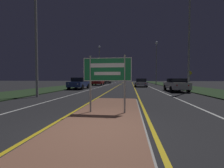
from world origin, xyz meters
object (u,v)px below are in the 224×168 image
object	(u,v)px
highway_sign	(107,72)
streetlight_left_near	(36,4)
car_receding_1	(141,82)
car_approaching_1	(98,82)
streetlight_right_near	(189,27)
streetlight_right_far	(156,56)
car_approaching_0	(79,83)
car_approaching_2	(107,81)
car_receding_0	(176,84)
streetlight_left_far	(99,60)
warning_sign	(190,78)

from	to	relation	value
highway_sign	streetlight_left_near	distance (m)	9.49
car_receding_1	car_approaching_1	xyz separation A→B (m)	(-8.45, 4.85, 0.04)
highway_sign	streetlight_right_near	xyz separation A→B (m)	(6.68, 10.09, 4.82)
streetlight_left_near	streetlight_right_far	distance (m)	26.25
streetlight_right_far	car_approaching_0	bearing A→B (deg)	-131.35
car_approaching_0	car_approaching_1	xyz separation A→B (m)	(0.20, 11.40, -0.03)
streetlight_left_near	car_receding_1	distance (m)	18.82
car_approaching_1	streetlight_right_far	bearing A→B (deg)	12.69
streetlight_right_far	car_approaching_1	world-z (taller)	streetlight_right_far
car_approaching_0	car_approaching_2	size ratio (longest dim) A/B	0.92
car_receding_0	car_approaching_1	xyz separation A→B (m)	(-11.67, 13.62, 0.01)
car_receding_0	car_approaching_1	size ratio (longest dim) A/B	1.02
streetlight_right_near	streetlight_right_far	bearing A→B (deg)	90.65
car_receding_0	car_approaching_2	size ratio (longest dim) A/B	1.00
streetlight_right_far	car_receding_0	distance (m)	17.32
streetlight_left_far	car_approaching_1	distance (m)	6.37
streetlight_right_near	car_approaching_2	bearing A→B (deg)	115.59
streetlight_left_near	car_receding_0	xyz separation A→B (m)	(12.08, 6.60, -6.21)
car_receding_0	streetlight_right_far	bearing A→B (deg)	87.95
car_approaching_0	car_approaching_2	xyz separation A→B (m)	(0.47, 21.85, -0.12)
highway_sign	car_approaching_0	xyz separation A→B (m)	(-5.98, 13.68, -0.86)
streetlight_left_near	car_approaching_2	size ratio (longest dim) A/B	2.24
streetlight_right_near	streetlight_right_far	xyz separation A→B (m)	(-0.20, 17.75, -0.12)
car_approaching_2	car_approaching_0	bearing A→B (deg)	-91.24
streetlight_right_near	car_receding_1	world-z (taller)	streetlight_right_near
streetlight_left_near	streetlight_right_far	world-z (taller)	streetlight_left_near
highway_sign	streetlight_left_near	xyz separation A→B (m)	(-6.19, 4.85, 5.31)
streetlight_left_near	streetlight_right_far	size ratio (longest dim) A/B	1.08
highway_sign	streetlight_left_far	distance (m)	29.94
highway_sign	warning_sign	size ratio (longest dim) A/B	0.97
car_approaching_1	streetlight_right_near	bearing A→B (deg)	-50.26
streetlight_right_near	highway_sign	bearing A→B (deg)	-123.51
streetlight_left_near	car_approaching_1	bearing A→B (deg)	88.84
streetlight_left_far	warning_sign	xyz separation A→B (m)	(14.69, -14.84, -4.31)
car_approaching_0	streetlight_left_far	bearing A→B (deg)	91.43
streetlight_left_near	car_approaching_2	distance (m)	31.33
car_receding_0	car_receding_1	world-z (taller)	car_receding_0
car_receding_0	car_approaching_0	distance (m)	12.08
streetlight_right_far	warning_sign	world-z (taller)	streetlight_right_far
highway_sign	streetlight_left_far	world-z (taller)	streetlight_left_far
streetlight_left_far	streetlight_right_near	distance (m)	22.95
car_receding_1	car_approaching_0	size ratio (longest dim) A/B	1.05
streetlight_left_near	car_approaching_1	world-z (taller)	streetlight_left_near
streetlight_left_far	streetlight_right_near	size ratio (longest dim) A/B	0.93
streetlight_left_near	car_receding_0	size ratio (longest dim) A/B	2.25
streetlight_left_far	streetlight_right_far	size ratio (longest dim) A/B	0.96
highway_sign	streetlight_right_far	distance (m)	28.97
streetlight_left_near	warning_sign	world-z (taller)	streetlight_left_near
streetlight_right_far	streetlight_left_near	bearing A→B (deg)	-118.87
streetlight_right_far	streetlight_left_far	bearing A→B (deg)	174.99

